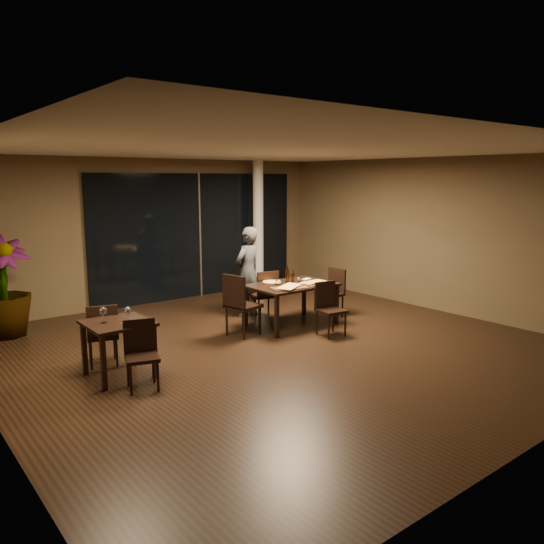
{
  "coord_description": "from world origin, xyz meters",
  "views": [
    {
      "loc": [
        -4.96,
        -6.18,
        2.58
      ],
      "look_at": [
        0.43,
        0.64,
        1.05
      ],
      "focal_mm": 35.0,
      "sensor_mm": 36.0,
      "label": 1
    }
  ],
  "objects": [
    {
      "name": "napkin_near",
      "position": [
        1.52,
        0.75,
        0.76
      ],
      "size": [
        0.18,
        0.11,
        0.01
      ],
      "primitive_type": "cube",
      "rotation": [
        0.0,
        0.0,
        0.04
      ],
      "color": "white",
      "rests_on": "main_table"
    },
    {
      "name": "round_pizza",
      "position": [
        0.81,
        1.12,
        0.76
      ],
      "size": [
        0.32,
        0.32,
        0.01
      ],
      "primitive_type": "cylinder",
      "color": "#A62A12",
      "rests_on": "main_table"
    },
    {
      "name": "side_table",
      "position": [
        -2.4,
        0.3,
        0.62
      ],
      "size": [
        0.8,
        0.8,
        0.75
      ],
      "color": "black",
      "rests_on": "ground"
    },
    {
      "name": "chair_main_right",
      "position": [
        2.04,
        0.82,
        0.51
      ],
      "size": [
        0.43,
        0.43,
        0.91
      ],
      "rotation": [
        0.0,
        0.0,
        -1.54
      ],
      "color": "black",
      "rests_on": "ground"
    },
    {
      "name": "ground",
      "position": [
        0.0,
        0.0,
        0.0
      ],
      "size": [
        8.0,
        8.0,
        0.0
      ],
      "primitive_type": "plane",
      "color": "black",
      "rests_on": "ground"
    },
    {
      "name": "chair_side_near",
      "position": [
        -2.32,
        -0.21,
        0.48
      ],
      "size": [
        0.5,
        0.5,
        0.86
      ],
      "rotation": [
        0.0,
        0.0,
        -0.3
      ],
      "color": "black",
      "rests_on": "ground"
    },
    {
      "name": "pizza_board_right",
      "position": [
        1.32,
        0.57,
        0.76
      ],
      "size": [
        0.64,
        0.44,
        0.01
      ],
      "primitive_type": "cube",
      "rotation": [
        0.0,
        0.0,
        0.27
      ],
      "color": "#422C15",
      "rests_on": "main_table"
    },
    {
      "name": "chair_side_far",
      "position": [
        -2.42,
        0.81,
        0.5
      ],
      "size": [
        0.51,
        0.51,
        0.89
      ],
      "rotation": [
        0.0,
        0.0,
        2.85
      ],
      "color": "black",
      "rests_on": "ground"
    },
    {
      "name": "bottle_b",
      "position": [
        1.02,
        0.79,
        0.88
      ],
      "size": [
        0.06,
        0.06,
        0.25
      ],
      "primitive_type": null,
      "color": "black",
      "rests_on": "main_table"
    },
    {
      "name": "column",
      "position": [
        2.4,
        3.65,
        1.5
      ],
      "size": [
        0.24,
        0.24,
        3.0
      ],
      "primitive_type": "cylinder",
      "color": "silver",
      "rests_on": "ground"
    },
    {
      "name": "tumbler_right",
      "position": [
        1.27,
        0.89,
        0.79
      ],
      "size": [
        0.07,
        0.07,
        0.08
      ],
      "primitive_type": "cylinder",
      "color": "white",
      "rests_on": "main_table"
    },
    {
      "name": "wine_glass_b",
      "position": [
        -2.28,
        0.23,
        0.84
      ],
      "size": [
        0.08,
        0.08,
        0.18
      ],
      "primitive_type": null,
      "color": "white",
      "rests_on": "side_table"
    },
    {
      "name": "pizza_board_left",
      "position": [
        0.73,
        0.54,
        0.76
      ],
      "size": [
        0.66,
        0.43,
        0.01
      ],
      "primitive_type": "cube",
      "rotation": [
        0.0,
        0.0,
        -0.22
      ],
      "color": "#472616",
      "rests_on": "main_table"
    },
    {
      "name": "tumbler_left",
      "position": [
        0.78,
        0.91,
        0.8
      ],
      "size": [
        0.08,
        0.08,
        0.1
      ],
      "primitive_type": "cylinder",
      "color": "white",
      "rests_on": "main_table"
    },
    {
      "name": "chair_main_far",
      "position": [
        0.89,
        1.41,
        0.51
      ],
      "size": [
        0.51,
        0.51,
        0.92
      ],
      "rotation": [
        0.0,
        0.0,
        2.9
      ],
      "color": "black",
      "rests_on": "ground"
    },
    {
      "name": "ceiling",
      "position": [
        0.0,
        0.0,
        3.02
      ],
      "size": [
        8.0,
        8.0,
        0.04
      ],
      "primitive_type": "cube",
      "color": "silver",
      "rests_on": "wall_back"
    },
    {
      "name": "bottle_a",
      "position": [
        0.94,
        0.84,
        0.9
      ],
      "size": [
        0.07,
        0.07,
        0.3
      ],
      "primitive_type": null,
      "color": "black",
      "rests_on": "main_table"
    },
    {
      "name": "bottle_c",
      "position": [
        0.98,
        0.9,
        0.91
      ],
      "size": [
        0.07,
        0.07,
        0.33
      ],
      "primitive_type": null,
      "color": "black",
      "rests_on": "main_table"
    },
    {
      "name": "potted_plant",
      "position": [
        -3.17,
        3.25,
        0.84
      ],
      "size": [
        1.13,
        1.13,
        1.68
      ],
      "primitive_type": "imported",
      "rotation": [
        0.0,
        0.0,
        0.28
      ],
      "color": "#1B4818",
      "rests_on": "ground"
    },
    {
      "name": "chair_main_left",
      "position": [
        -0.11,
        0.82,
        0.58
      ],
      "size": [
        0.57,
        0.57,
        1.05
      ],
      "rotation": [
        0.0,
        0.0,
        1.77
      ],
      "color": "black",
      "rests_on": "ground"
    },
    {
      "name": "wall_right",
      "position": [
        4.05,
        0.0,
        1.5
      ],
      "size": [
        0.1,
        8.0,
        3.0
      ],
      "primitive_type": "cube",
      "color": "#4A3D27",
      "rests_on": "ground"
    },
    {
      "name": "chair_main_near",
      "position": [
        1.12,
        -0.01,
        0.5
      ],
      "size": [
        0.47,
        0.47,
        0.89
      ],
      "rotation": [
        0.0,
        0.0,
        -0.14
      ],
      "color": "black",
      "rests_on": "ground"
    },
    {
      "name": "diner",
      "position": [
        0.8,
        1.84,
        0.85
      ],
      "size": [
        0.66,
        0.52,
        1.7
      ],
      "primitive_type": "imported",
      "rotation": [
        0.0,
        0.0,
        3.41
      ],
      "color": "#292C2E",
      "rests_on": "ground"
    },
    {
      "name": "main_table",
      "position": [
        1.0,
        0.8,
        0.68
      ],
      "size": [
        1.5,
        1.0,
        0.75
      ],
      "color": "black",
      "rests_on": "ground"
    },
    {
      "name": "napkin_far",
      "position": [
        1.51,
        0.96,
        0.76
      ],
      "size": [
        0.19,
        0.12,
        0.01
      ],
      "primitive_type": "cube",
      "rotation": [
        0.0,
        0.0,
        0.14
      ],
      "color": "white",
      "rests_on": "main_table"
    },
    {
      "name": "wine_glass_a",
      "position": [
        -2.56,
        0.35,
        0.85
      ],
      "size": [
        0.09,
        0.09,
        0.2
      ],
      "primitive_type": null,
      "color": "white",
      "rests_on": "side_table"
    },
    {
      "name": "oblong_pizza_left",
      "position": [
        0.73,
        0.54,
        0.77
      ],
      "size": [
        0.59,
        0.47,
        0.02
      ],
      "primitive_type": null,
      "rotation": [
        0.0,
        0.0,
        0.49
      ],
      "color": "maroon",
      "rests_on": "pizza_board_left"
    },
    {
      "name": "side_napkin",
      "position": [
        -2.3,
        0.13,
        0.76
      ],
      "size": [
        0.2,
        0.14,
        0.01
      ],
      "primitive_type": "cube",
      "rotation": [
        0.0,
        0.0,
        0.17
      ],
      "color": "white",
      "rests_on": "side_table"
    },
    {
      "name": "wall_back",
      "position": [
        0.0,
        4.05,
        1.5
      ],
      "size": [
        8.0,
        0.1,
        3.0
      ],
      "primitive_type": "cube",
      "color": "#4A3D27",
      "rests_on": "ground"
    },
    {
      "name": "window_panel",
      "position": [
        1.0,
        3.96,
        1.35
      ],
      "size": [
        5.0,
        0.06,
        2.7
      ],
      "primitive_type": "cube",
      "color": "black",
      "rests_on": "ground"
    },
    {
      "name": "oblong_pizza_right",
      "position": [
        1.32,
        0.57,
        0.77
      ],
      "size": [
        0.48,
        0.25,
        0.02
      ],
      "primitive_type": null,
      "rotation": [
        0.0,
        0.0,
        0.07
      ],
      "color": "maroon",
      "rests_on": "pizza_board_right"
    }
  ]
}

